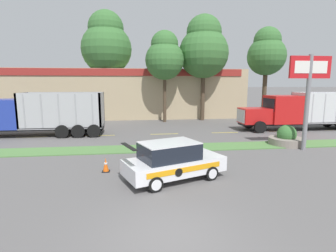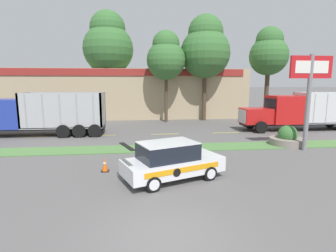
{
  "view_description": "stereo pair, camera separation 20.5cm",
  "coord_description": "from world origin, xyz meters",
  "px_view_note": "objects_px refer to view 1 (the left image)",
  "views": [
    {
      "loc": [
        -0.87,
        -6.8,
        4.3
      ],
      "look_at": [
        1.16,
        9.82,
        1.57
      ],
      "focal_mm": 28.0,
      "sensor_mm": 36.0,
      "label": 1
    },
    {
      "loc": [
        -0.67,
        -6.83,
        4.3
      ],
      "look_at": [
        1.16,
        9.82,
        1.57
      ],
      "focal_mm": 28.0,
      "sensor_mm": 36.0,
      "label": 2
    }
  ],
  "objects_px": {
    "dump_truck_lead": "(291,112)",
    "stone_planter": "(286,138)",
    "traffic_cone": "(106,165)",
    "store_sign_post": "(309,83)",
    "rally_car": "(173,160)",
    "dump_truck_mid": "(19,117)"
  },
  "relations": [
    {
      "from": "dump_truck_lead",
      "to": "traffic_cone",
      "type": "xyz_separation_m",
      "value": [
        -15.82,
        -9.94,
        -1.32
      ]
    },
    {
      "from": "dump_truck_mid",
      "to": "rally_car",
      "type": "distance_m",
      "value": 15.86
    },
    {
      "from": "dump_truck_lead",
      "to": "rally_car",
      "type": "height_order",
      "value": "dump_truck_lead"
    },
    {
      "from": "dump_truck_lead",
      "to": "stone_planter",
      "type": "bearing_deg",
      "value": -123.61
    },
    {
      "from": "store_sign_post",
      "to": "stone_planter",
      "type": "xyz_separation_m",
      "value": [
        -0.33,
        1.46,
        -3.85
      ]
    },
    {
      "from": "dump_truck_mid",
      "to": "store_sign_post",
      "type": "height_order",
      "value": "store_sign_post"
    },
    {
      "from": "store_sign_post",
      "to": "dump_truck_mid",
      "type": "bearing_deg",
      "value": 160.89
    },
    {
      "from": "stone_planter",
      "to": "traffic_cone",
      "type": "distance_m",
      "value": 12.78
    },
    {
      "from": "dump_truck_lead",
      "to": "stone_planter",
      "type": "relative_size",
      "value": 4.8
    },
    {
      "from": "dump_truck_mid",
      "to": "store_sign_post",
      "type": "xyz_separation_m",
      "value": [
        20.36,
        -7.05,
        2.73
      ]
    },
    {
      "from": "rally_car",
      "to": "store_sign_post",
      "type": "height_order",
      "value": "store_sign_post"
    },
    {
      "from": "dump_truck_mid",
      "to": "store_sign_post",
      "type": "distance_m",
      "value": 21.71
    },
    {
      "from": "dump_truck_lead",
      "to": "rally_car",
      "type": "xyz_separation_m",
      "value": [
        -12.69,
        -11.38,
        -0.78
      ]
    },
    {
      "from": "dump_truck_lead",
      "to": "rally_car",
      "type": "bearing_deg",
      "value": -138.12
    },
    {
      "from": "dump_truck_lead",
      "to": "traffic_cone",
      "type": "height_order",
      "value": "dump_truck_lead"
    },
    {
      "from": "dump_truck_mid",
      "to": "stone_planter",
      "type": "relative_size",
      "value": 4.95
    },
    {
      "from": "stone_planter",
      "to": "traffic_cone",
      "type": "height_order",
      "value": "stone_planter"
    },
    {
      "from": "dump_truck_lead",
      "to": "stone_planter",
      "type": "xyz_separation_m",
      "value": [
        -3.77,
        -5.67,
        -1.18
      ]
    },
    {
      "from": "dump_truck_mid",
      "to": "dump_truck_lead",
      "type": "bearing_deg",
      "value": 0.21
    },
    {
      "from": "dump_truck_lead",
      "to": "store_sign_post",
      "type": "distance_m",
      "value": 8.36
    },
    {
      "from": "dump_truck_lead",
      "to": "stone_planter",
      "type": "height_order",
      "value": "dump_truck_lead"
    },
    {
      "from": "rally_car",
      "to": "stone_planter",
      "type": "relative_size",
      "value": 2.04
    }
  ]
}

